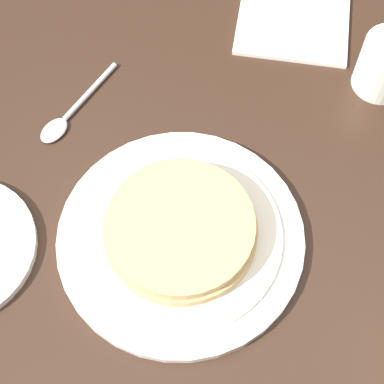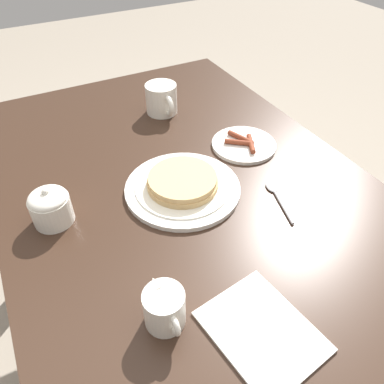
% 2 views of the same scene
% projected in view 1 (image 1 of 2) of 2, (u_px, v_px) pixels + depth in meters
% --- Properties ---
extents(ground_plane, '(8.00, 8.00, 0.00)m').
position_uv_depth(ground_plane, '(179.00, 377.00, 1.32)').
color(ground_plane, gray).
extents(dining_table, '(1.33, 0.87, 0.75)m').
position_uv_depth(dining_table, '(170.00, 280.00, 0.77)').
color(dining_table, '#332116').
rests_on(dining_table, ground_plane).
extents(pancake_plate, '(0.28, 0.28, 0.04)m').
position_uv_depth(pancake_plate, '(181.00, 233.00, 0.65)').
color(pancake_plate, white).
rests_on(pancake_plate, dining_table).
extents(napkin, '(0.21, 0.18, 0.01)m').
position_uv_depth(napkin, '(294.00, 9.00, 0.83)').
color(napkin, silver).
rests_on(napkin, dining_table).
extents(spoon, '(0.15, 0.06, 0.01)m').
position_uv_depth(spoon, '(67.00, 116.00, 0.74)').
color(spoon, silver).
rests_on(spoon, dining_table).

